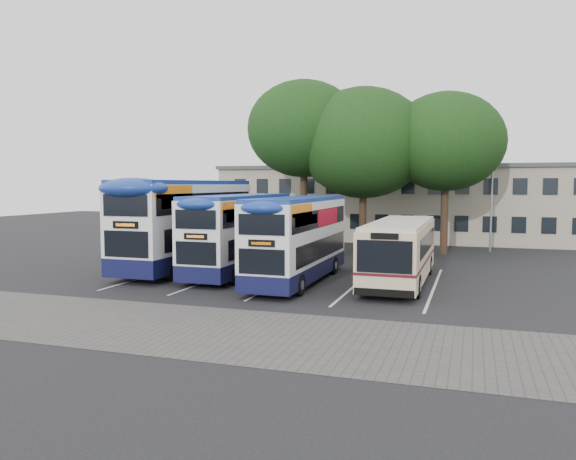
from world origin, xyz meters
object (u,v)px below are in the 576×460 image
Objects in this scene: bus_dd_mid at (240,230)px; bus_dd_right at (298,235)px; tree_left at (304,129)px; tree_right at (446,142)px; tree_mid at (364,143)px; bus_dd_left at (188,220)px; bus_single at (400,248)px; lamp_post at (492,178)px.

bus_dd_mid is 3.96m from bus_dd_right.
tree_left is 9.77m from tree_right.
tree_mid reaches higher than bus_dd_right.
tree_right reaches higher than bus_dd_left.
tree_left is 1.23× the size of bus_dd_right.
tree_left is 14.88m from bus_dd_right.
bus_dd_right is at bearing -22.57° from bus_dd_mid.
tree_left reaches higher than bus_dd_mid.
bus_single is at bearing -54.61° from tree_left.
bus_dd_left is (-3.50, -10.65, -5.86)m from tree_left.
lamp_post is at bearing 11.28° from tree_left.
tree_mid reaches higher than bus_dd_left.
tree_left reaches higher than bus_dd_left.
tree_right is at bearing 66.21° from bus_dd_right.
tree_mid is 0.97× the size of bus_dd_left.
tree_left is 1.11× the size of tree_right.
tree_right is at bearing 40.77° from bus_dd_left.
bus_dd_left is at bearing 167.19° from bus_dd_mid.
tree_right reaches higher than bus_dd_mid.
bus_dd_left is 11.90m from bus_single.
lamp_post reaches higher than bus_dd_left.
bus_single is (8.32, -0.25, -0.60)m from bus_dd_mid.
tree_mid is 5.47m from tree_right.
bus_dd_right is (3.66, -12.97, -6.31)m from tree_left.
tree_right is 16.39m from bus_dd_mid.
bus_dd_mid is at bearing 178.25° from bus_single.
bus_dd_right is 4.86m from bus_single.
tree_left reaches higher than tree_mid.
bus_dd_right is (-0.58, -13.16, -5.25)m from tree_mid.
bus_dd_right is (3.66, -1.52, -0.03)m from bus_dd_mid.
bus_dd_mid is at bearing -132.26° from lamp_post.
tree_left is at bearing 89.99° from bus_dd_mid.
lamp_post is 9.10m from tree_mid.
lamp_post reaches higher than bus_single.
lamp_post is at bearing 47.74° from bus_dd_mid.
lamp_post is 19.10m from bus_dd_mid.
bus_dd_mid is (-12.71, -13.98, -2.82)m from lamp_post.
bus_single is (8.31, -11.70, -6.88)m from tree_left.
tree_right reaches higher than lamp_post.
bus_dd_mid is 1.01× the size of bus_dd_right.
tree_mid is at bearing -174.62° from tree_right.
bus_dd_mid is (-0.00, -11.45, -6.28)m from tree_left.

